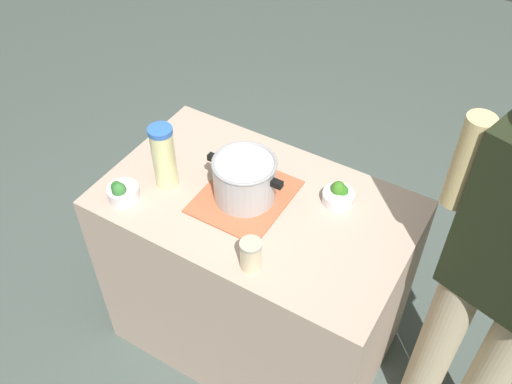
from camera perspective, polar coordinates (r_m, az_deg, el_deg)
name	(u,v)px	position (r m, az deg, el deg)	size (l,w,h in m)	color
ground_plane	(256,333)	(2.72, 0.00, -13.95)	(8.00, 8.00, 0.00)	#4A5752
counter_slab	(256,276)	(2.36, 0.00, -8.43)	(1.12, 0.68, 0.87)	#BAA08E
dish_cloth	(246,196)	(2.05, -1.05, -0.37)	(0.30, 0.35, 0.01)	#B96240
cooking_pot	(245,178)	(1.98, -1.09, 1.43)	(0.30, 0.23, 0.16)	#B7B7BC
lemonade_pitcher	(164,157)	(2.04, -9.19, 3.48)	(0.09, 0.09, 0.26)	beige
mason_jar	(251,255)	(1.79, -0.52, -6.31)	(0.07, 0.07, 0.11)	beige
broccoli_bowl_front	(122,192)	(2.07, -13.26, 0.00)	(0.11, 0.11, 0.08)	silver
broccoli_bowl_center	(339,195)	(2.03, 8.27, -0.29)	(0.11, 0.11, 0.08)	silver
person_cook	(502,282)	(1.90, 23.43, -8.26)	(0.50, 0.28, 1.65)	#BFAD8C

